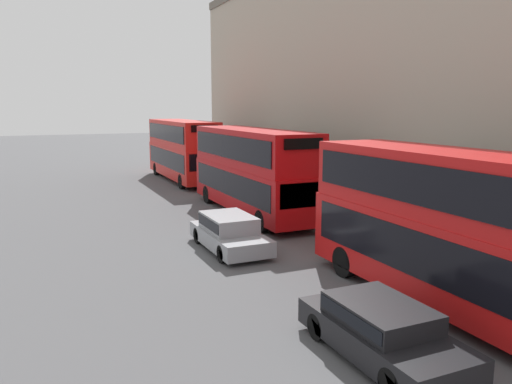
% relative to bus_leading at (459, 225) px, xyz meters
% --- Properties ---
extents(bus_leading, '(2.59, 10.24, 4.30)m').
position_rel_bus_leading_xyz_m(bus_leading, '(0.00, 0.00, 0.00)').
color(bus_leading, red).
rests_on(bus_leading, ground).
extents(bus_second_in_queue, '(2.59, 10.49, 4.32)m').
position_rel_bus_leading_xyz_m(bus_second_in_queue, '(-0.00, 13.48, 0.01)').
color(bus_second_in_queue, '#B20C0F').
rests_on(bus_second_in_queue, ground).
extents(bus_third_in_queue, '(2.59, 10.57, 4.41)m').
position_rel_bus_leading_xyz_m(bus_third_in_queue, '(-0.00, 26.16, 0.06)').
color(bus_third_in_queue, red).
rests_on(bus_third_in_queue, ground).
extents(car_dark_sedan, '(1.84, 4.21, 1.24)m').
position_rel_bus_leading_xyz_m(car_dark_sedan, '(-3.40, -1.23, -1.71)').
color(car_dark_sedan, black).
rests_on(car_dark_sedan, ground).
extents(car_hatchback, '(1.85, 4.38, 1.35)m').
position_rel_bus_leading_xyz_m(car_hatchback, '(-3.40, 7.95, -1.65)').
color(car_hatchback, gray).
rests_on(car_hatchback, ground).
extents(pedestrian, '(0.36, 0.36, 1.59)m').
position_rel_bus_leading_xyz_m(pedestrian, '(2.91, 19.68, -1.64)').
color(pedestrian, maroon).
rests_on(pedestrian, ground).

